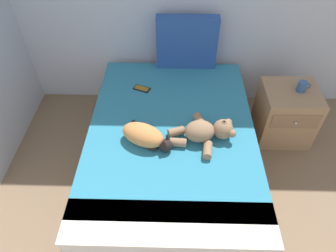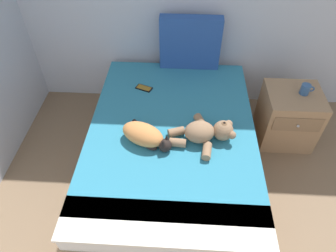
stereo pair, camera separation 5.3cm
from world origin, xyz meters
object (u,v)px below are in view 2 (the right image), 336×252
(bed, at_px, (172,150))
(teddy_bear, at_px, (206,132))
(patterned_cushion, at_px, (190,43))
(cat, at_px, (145,135))
(nightstand, at_px, (288,116))
(mug, at_px, (305,89))
(cell_phone, at_px, (144,88))

(bed, relative_size, teddy_bear, 3.71)
(patterned_cushion, bearing_deg, bed, -98.17)
(cat, height_order, nightstand, cat)
(bed, height_order, teddy_bear, teddy_bear)
(bed, distance_m, teddy_bear, 0.43)
(patterned_cushion, height_order, mug, patterned_cushion)
(cat, bearing_deg, mug, 24.80)
(teddy_bear, xyz_separation_m, nightstand, (0.81, 0.55, -0.31))
(bed, distance_m, patterned_cushion, 1.03)
(mug, bearing_deg, teddy_bear, -147.60)
(patterned_cushion, xyz_separation_m, cat, (-0.32, -1.03, -0.19))
(cell_phone, relative_size, nightstand, 0.30)
(cat, bearing_deg, patterned_cushion, 72.74)
(bed, height_order, nightstand, nightstand)
(teddy_bear, relative_size, cell_phone, 3.15)
(teddy_bear, height_order, nightstand, teddy_bear)
(cat, xyz_separation_m, nightstand, (1.27, 0.61, -0.31))
(patterned_cushion, distance_m, nightstand, 1.16)
(mug, bearing_deg, patterned_cushion, 157.78)
(bed, relative_size, nightstand, 3.52)
(teddy_bear, bearing_deg, cat, -172.61)
(patterned_cushion, xyz_separation_m, nightstand, (0.95, -0.43, -0.50))
(patterned_cushion, relative_size, nightstand, 1.05)
(cat, relative_size, cell_phone, 2.54)
(nightstand, bearing_deg, bed, -157.08)
(patterned_cushion, relative_size, teddy_bear, 1.11)
(nightstand, relative_size, mug, 4.53)
(cat, relative_size, mug, 3.47)
(bed, xyz_separation_m, nightstand, (1.08, 0.46, 0.02))
(patterned_cushion, distance_m, cat, 1.10)
(bed, height_order, cat, cat)
(cell_phone, height_order, mug, mug)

